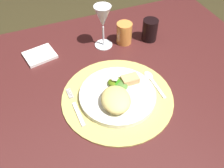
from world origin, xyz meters
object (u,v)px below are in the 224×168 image
(dining_table, at_px, (103,121))
(amber_tumbler, at_px, (124,33))
(dinner_plate, at_px, (118,95))
(spoon, at_px, (151,79))
(napkin, at_px, (40,55))
(fork, at_px, (76,108))
(wine_glass, at_px, (103,19))
(dark_tumbler, at_px, (150,30))

(dining_table, bearing_deg, amber_tumbler, 52.01)
(dinner_plate, height_order, spoon, dinner_plate)
(napkin, bearing_deg, fork, -79.41)
(dining_table, height_order, spoon, spoon)
(fork, distance_m, spoon, 0.29)
(wine_glass, relative_size, amber_tumbler, 1.99)
(dining_table, distance_m, spoon, 0.25)
(spoon, distance_m, napkin, 0.45)
(napkin, relative_size, amber_tumbler, 1.28)
(spoon, xyz_separation_m, dark_tumbler, (0.11, 0.23, 0.04))
(amber_tumbler, bearing_deg, dark_tumbler, -10.80)
(fork, distance_m, wine_glass, 0.37)
(spoon, bearing_deg, napkin, 140.36)
(dining_table, xyz_separation_m, napkin, (-0.16, 0.28, 0.16))
(dining_table, distance_m, napkin, 0.36)
(dark_tumbler, bearing_deg, napkin, 172.49)
(fork, xyz_separation_m, spoon, (0.29, 0.03, 0.00))
(amber_tumbler, bearing_deg, spoon, -90.32)
(dinner_plate, relative_size, fork, 1.54)
(dark_tumbler, bearing_deg, dinner_plate, -134.78)
(napkin, height_order, wine_glass, wine_glass)
(napkin, xyz_separation_m, wine_glass, (0.26, -0.03, 0.12))
(spoon, relative_size, napkin, 1.23)
(dark_tumbler, bearing_deg, wine_glass, 170.56)
(napkin, bearing_deg, amber_tumbler, -6.48)
(dining_table, relative_size, fork, 8.25)
(wine_glass, relative_size, dark_tumbler, 1.94)
(spoon, bearing_deg, dining_table, 178.58)
(spoon, bearing_deg, wine_glass, 108.35)
(fork, bearing_deg, spoon, 5.02)
(dinner_plate, relative_size, amber_tumbler, 2.85)
(fork, height_order, dark_tumbler, dark_tumbler)
(napkin, bearing_deg, dining_table, -60.74)
(dining_table, height_order, fork, fork)
(fork, relative_size, spoon, 1.17)
(dark_tumbler, bearing_deg, fork, -147.57)
(wine_glass, bearing_deg, dining_table, -111.86)
(fork, relative_size, wine_glass, 0.93)
(dinner_plate, height_order, dark_tumbler, dark_tumbler)
(fork, distance_m, amber_tumbler, 0.40)
(napkin, relative_size, wine_glass, 0.64)
(dining_table, distance_m, dinner_plate, 0.18)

